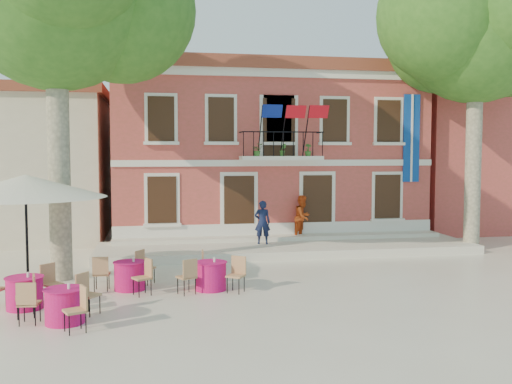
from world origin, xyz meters
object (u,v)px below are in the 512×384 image
at_px(plane_tree_east, 477,27).
at_px(patio_umbrella, 25,186).
at_px(cafe_table_0, 65,304).
at_px(pedestrian_navy, 262,222).
at_px(cafe_table_1, 211,274).
at_px(cafe_table_2, 25,291).
at_px(cafe_table_3, 130,274).
at_px(pedestrian_orange, 303,217).

height_order(plane_tree_east, patio_umbrella, plane_tree_east).
relative_size(patio_umbrella, cafe_table_0, 2.26).
bearing_deg(pedestrian_navy, cafe_table_1, 74.74).
distance_m(cafe_table_2, cafe_table_3, 2.82).
bearing_deg(cafe_table_1, plane_tree_east, 23.86).
relative_size(plane_tree_east, pedestrian_navy, 6.97).
xyz_separation_m(pedestrian_navy, cafe_table_0, (-5.91, -8.04, -0.68)).
relative_size(patio_umbrella, pedestrian_orange, 2.45).
height_order(patio_umbrella, pedestrian_orange, patio_umbrella).
relative_size(pedestrian_orange, cafe_table_0, 0.92).
xyz_separation_m(cafe_table_1, cafe_table_3, (-2.15, 0.41, 0.00)).
height_order(pedestrian_navy, cafe_table_3, pedestrian_navy).
bearing_deg(cafe_table_0, cafe_table_2, 129.29).
bearing_deg(cafe_table_1, pedestrian_navy, 65.99).
relative_size(pedestrian_orange, cafe_table_3, 0.92).
xyz_separation_m(pedestrian_orange, cafe_table_2, (-8.87, -7.73, -0.73)).
xyz_separation_m(plane_tree_east, pedestrian_orange, (-6.11, 2.03, -7.23)).
bearing_deg(pedestrian_orange, cafe_table_1, -165.95).
relative_size(plane_tree_east, cafe_table_3, 6.06).
bearing_deg(cafe_table_0, pedestrian_orange, 49.59).
xyz_separation_m(patio_umbrella, cafe_table_2, (0.29, -1.79, -2.39)).
distance_m(plane_tree_east, cafe_table_0, 17.47).
distance_m(cafe_table_0, cafe_table_3, 3.14).
relative_size(pedestrian_orange, cafe_table_2, 0.94).
bearing_deg(cafe_table_1, cafe_table_2, -166.49).
bearing_deg(cafe_table_3, plane_tree_east, 18.48).
bearing_deg(cafe_table_0, patio_umbrella, 114.10).
height_order(patio_umbrella, cafe_table_1, patio_umbrella).
relative_size(pedestrian_navy, cafe_table_2, 0.89).
relative_size(pedestrian_navy, cafe_table_3, 0.87).
xyz_separation_m(patio_umbrella, pedestrian_orange, (9.16, 5.94, -1.66)).
height_order(cafe_table_0, cafe_table_1, same).
relative_size(cafe_table_1, cafe_table_2, 1.03).
distance_m(patio_umbrella, cafe_table_3, 3.61).
height_order(pedestrian_navy, cafe_table_2, pedestrian_navy).
bearing_deg(patio_umbrella, cafe_table_0, -65.90).
relative_size(patio_umbrella, pedestrian_navy, 2.59).
relative_size(pedestrian_navy, pedestrian_orange, 0.95).
xyz_separation_m(cafe_table_2, cafe_table_3, (2.39, 1.50, 0.00)).
relative_size(plane_tree_east, cafe_table_0, 6.08).
bearing_deg(cafe_table_2, cafe_table_1, 13.51).
bearing_deg(cafe_table_2, patio_umbrella, 99.31).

